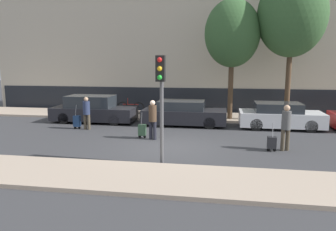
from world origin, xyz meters
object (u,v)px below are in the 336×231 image
object	(u,v)px
pedestrian_center	(153,117)
trolley_center	(142,130)
parked_car_0	(93,110)
bare_tree_near_crossing	(292,15)
parked_car_2	(280,116)
pedestrian_right	(286,125)
trolley_right	(272,143)
pedestrian_left	(87,111)
traffic_light	(161,88)
parked_car_1	(184,114)
bare_tree_down_street	(232,34)
trolley_left	(77,121)
parked_bicycle	(131,107)

from	to	relation	value
pedestrian_center	trolley_center	world-z (taller)	pedestrian_center
parked_car_0	pedestrian_center	xyz separation A→B (m)	(4.13, -3.46, 0.29)
pedestrian_center	bare_tree_near_crossing	world-z (taller)	bare_tree_near_crossing
pedestrian_center	parked_car_2	bearing A→B (deg)	49.82
pedestrian_right	trolley_right	size ratio (longest dim) A/B	1.59
trolley_right	pedestrian_left	bearing A→B (deg)	162.57
pedestrian_left	pedestrian_center	distance (m)	3.98
parked_car_2	traffic_light	size ratio (longest dim) A/B	1.15
parked_car_1	bare_tree_near_crossing	xyz separation A→B (m)	(5.47, 1.62, 5.09)
parked_car_1	bare_tree_near_crossing	bearing A→B (deg)	16.48
trolley_center	bare_tree_down_street	xyz separation A→B (m)	(3.89, 4.98, 4.48)
pedestrian_left	bare_tree_down_street	world-z (taller)	bare_tree_down_street
pedestrian_right	bare_tree_near_crossing	size ratio (longest dim) A/B	0.22
parked_car_0	bare_tree_down_street	xyz separation A→B (m)	(7.49, 1.70, 4.15)
parked_car_2	bare_tree_near_crossing	xyz separation A→B (m)	(0.60, 1.65, 5.10)
traffic_light	bare_tree_down_street	xyz separation A→B (m)	(2.35, 8.61, 2.31)
parked_car_2	trolley_left	xyz separation A→B (m)	(-10.03, -1.81, -0.23)
parked_car_0	trolley_right	bearing A→B (deg)	-27.19
parked_car_0	pedestrian_left	size ratio (longest dim) A/B	2.84
parked_car_2	bare_tree_down_street	size ratio (longest dim) A/B	0.62
bare_tree_near_crossing	bare_tree_down_street	xyz separation A→B (m)	(-3.04, 0.12, -0.88)
trolley_left	bare_tree_down_street	world-z (taller)	bare_tree_down_street
trolley_left	traffic_light	world-z (taller)	traffic_light
bare_tree_down_street	pedestrian_right	bearing A→B (deg)	-72.25
parked_car_1	traffic_light	bearing A→B (deg)	-89.30
traffic_light	parked_bicycle	xyz separation A→B (m)	(-3.75, 9.55, -2.03)
pedestrian_left	trolley_center	xyz separation A→B (m)	(3.15, -1.35, -0.55)
trolley_center	bare_tree_near_crossing	world-z (taller)	bare_tree_near_crossing
parked_car_0	trolley_left	world-z (taller)	parked_car_0
parked_car_1	traffic_light	size ratio (longest dim) A/B	1.24
trolley_left	parked_car_0	bearing A→B (deg)	87.23
bare_tree_near_crossing	parked_car_1	bearing A→B (deg)	-163.52
parked_car_2	pedestrian_right	world-z (taller)	pedestrian_right
pedestrian_center	traffic_light	world-z (taller)	traffic_light
trolley_right	bare_tree_down_street	bearing A→B (deg)	102.87
pedestrian_left	pedestrian_center	xyz separation A→B (m)	(3.67, -1.54, 0.06)
parked_car_1	trolley_left	xyz separation A→B (m)	(-5.15, -1.84, -0.23)
pedestrian_left	pedestrian_right	distance (m)	9.31
parked_bicycle	bare_tree_down_street	world-z (taller)	bare_tree_down_street
parked_car_1	pedestrian_right	distance (m)	6.18
pedestrian_right	parked_car_1	bearing A→B (deg)	113.59
parked_car_1	bare_tree_near_crossing	distance (m)	7.65
trolley_right	traffic_light	world-z (taller)	traffic_light
pedestrian_right	parked_car_2	bearing A→B (deg)	61.74
parked_car_2	pedestrian_center	bearing A→B (deg)	-149.77
trolley_right	trolley_left	bearing A→B (deg)	163.30
trolley_right	parked_bicycle	xyz separation A→B (m)	(-7.53, 7.23, 0.15)
parked_car_2	pedestrian_right	bearing A→B (deg)	-96.63
trolley_right	bare_tree_near_crossing	size ratio (longest dim) A/B	0.14
bare_tree_down_street	parked_car_1	bearing A→B (deg)	-144.47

